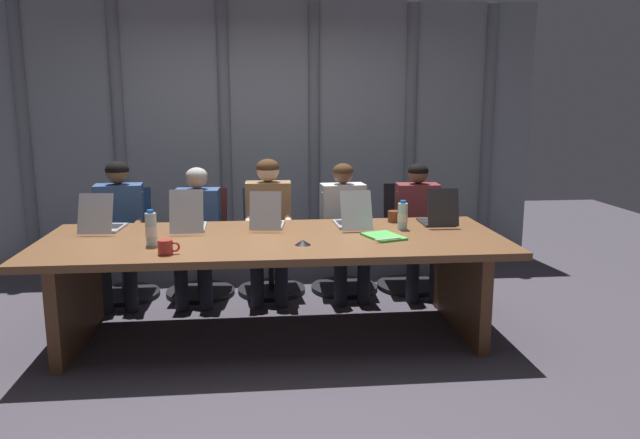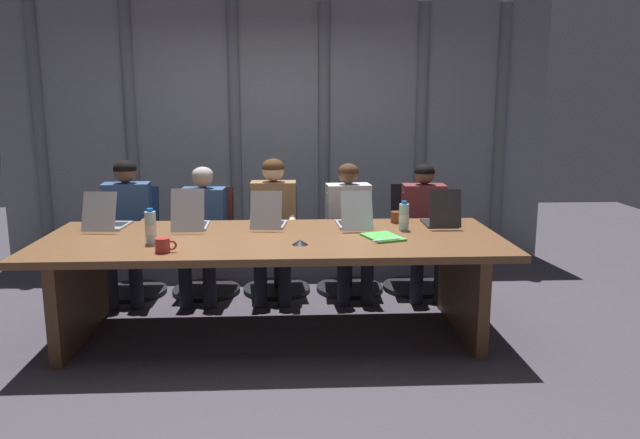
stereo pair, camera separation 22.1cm
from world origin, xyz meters
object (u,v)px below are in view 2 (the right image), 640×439
(laptop_center, at_px, (269,220))
(conference_mic_left_side, at_px, (300,242))
(office_chair_left_mid, at_px, (206,253))
(person_center, at_px, (273,219))
(laptop_left_end, at_px, (107,221))
(water_bottle_primary, at_px, (404,217))
(coffee_mug_near, at_px, (163,245))
(laptop_right_end, at_px, (441,219))
(office_chair_right_end, at_px, (416,250))
(person_right_end, at_px, (425,222))
(office_chair_right_mid, at_px, (349,251))
(person_right_mid, at_px, (350,222))
(laptop_right_mid, at_px, (354,220))
(coffee_mug_far, at_px, (397,217))
(spiral_notepad, at_px, (383,237))
(water_bottle_secondary, at_px, (151,228))
(office_chair_center, at_px, (275,252))
(laptop_left_mid, at_px, (191,221))
(office_chair_left_end, at_px, (132,254))
(person_left_end, at_px, (126,221))
(person_left_mid, at_px, (202,225))

(laptop_center, height_order, conference_mic_left_side, laptop_center)
(office_chair_left_mid, distance_m, person_center, 0.71)
(laptop_left_end, distance_m, water_bottle_primary, 2.24)
(laptop_center, bearing_deg, coffee_mug_near, 145.69)
(laptop_right_end, bearing_deg, office_chair_right_end, 2.00)
(office_chair_left_mid, height_order, person_right_end, person_right_end)
(person_right_end, xyz_separation_m, water_bottle_primary, (-0.33, -0.74, 0.19))
(office_chair_right_mid, xyz_separation_m, person_right_mid, (-0.02, -0.16, 0.30))
(laptop_right_mid, bearing_deg, office_chair_left_mid, 55.01)
(coffee_mug_far, height_order, conference_mic_left_side, coffee_mug_far)
(office_chair_left_mid, bearing_deg, coffee_mug_near, 3.43)
(laptop_center, distance_m, person_right_end, 1.48)
(laptop_left_end, relative_size, coffee_mug_far, 3.19)
(laptop_right_mid, distance_m, conference_mic_left_side, 0.69)
(laptop_right_mid, height_order, office_chair_right_end, laptop_right_mid)
(laptop_center, distance_m, person_center, 0.61)
(office_chair_right_mid, height_order, spiral_notepad, office_chair_right_mid)
(person_center, xyz_separation_m, water_bottle_secondary, (-0.80, -1.10, 0.16))
(office_chair_left_mid, bearing_deg, office_chair_right_end, 96.02)
(office_chair_center, xyz_separation_m, water_bottle_secondary, (-0.81, -1.25, 0.50))
(person_center, bearing_deg, water_bottle_primary, 54.34)
(laptop_center, bearing_deg, person_right_mid, -42.03)
(office_chair_left_mid, distance_m, coffee_mug_far, 1.77)
(laptop_left_mid, distance_m, coffee_mug_near, 0.72)
(office_chair_left_mid, bearing_deg, office_chair_right_mid, 96.01)
(person_center, bearing_deg, laptop_center, -0.34)
(laptop_center, xyz_separation_m, office_chair_left_mid, (-0.59, 0.75, -0.44))
(office_chair_right_end, bearing_deg, laptop_right_mid, -37.37)
(office_chair_left_end, height_order, conference_mic_left_side, office_chair_left_end)
(laptop_right_end, height_order, person_left_end, person_left_end)
(laptop_left_end, bearing_deg, office_chair_center, -54.43)
(spiral_notepad, bearing_deg, laptop_left_end, 148.84)
(laptop_left_mid, relative_size, office_chair_right_end, 0.48)
(office_chair_left_mid, height_order, office_chair_right_mid, office_chair_right_mid)
(laptop_center, height_order, coffee_mug_far, laptop_center)
(laptop_center, relative_size, spiral_notepad, 1.17)
(laptop_left_end, bearing_deg, laptop_right_end, -85.83)
(office_chair_center, bearing_deg, laptop_right_end, 53.78)
(laptop_left_mid, height_order, office_chair_left_end, laptop_left_mid)
(laptop_center, bearing_deg, person_left_mid, 52.00)
(laptop_left_end, distance_m, laptop_left_mid, 0.64)
(office_chair_right_end, relative_size, water_bottle_secondary, 3.84)
(person_center, bearing_deg, person_left_mid, -87.66)
(water_bottle_secondary, height_order, coffee_mug_near, water_bottle_secondary)
(person_left_end, xyz_separation_m, person_right_end, (2.58, -0.01, -0.03))
(office_chair_left_end, relative_size, person_left_mid, 0.82)
(office_chair_center, xyz_separation_m, person_right_end, (1.31, -0.16, 0.30))
(person_left_end, bearing_deg, person_left_mid, 84.16)
(office_chair_right_mid, bearing_deg, laptop_right_end, 40.82)
(laptop_right_end, height_order, person_right_end, person_right_end)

